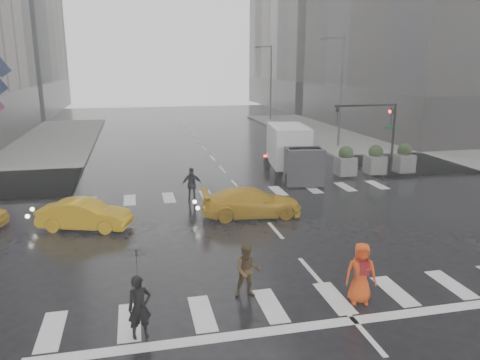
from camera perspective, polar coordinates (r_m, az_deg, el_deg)
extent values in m
plane|color=black|center=(19.86, 4.34, -6.15)|extent=(120.00, 120.00, 0.00)
cube|color=slate|center=(43.83, 22.32, 4.09)|extent=(35.00, 35.00, 0.15)
cube|color=#302C2A|center=(56.79, 24.98, 8.04)|extent=(26.05, 26.05, 4.40)
cube|color=#302C2A|center=(81.63, 12.44, 10.44)|extent=(26.05, 26.05, 4.40)
cylinder|color=black|center=(30.49, 18.14, 4.67)|extent=(0.16, 0.16, 4.50)
cylinder|color=black|center=(29.26, 15.06, 8.77)|extent=(4.00, 0.12, 0.12)
imported|color=black|center=(30.18, 17.94, 7.38)|extent=(0.16, 0.20, 1.00)
imported|color=black|center=(28.51, 11.76, 7.82)|extent=(0.16, 0.20, 1.00)
sphere|color=#FF190C|center=(30.10, 17.82, 7.95)|extent=(0.20, 0.20, 0.20)
cube|color=#0C5429|center=(30.64, 17.96, 6.15)|extent=(0.90, 0.03, 0.22)
cylinder|color=#59595B|center=(39.52, 12.19, 10.32)|extent=(0.20, 0.20, 9.00)
cylinder|color=#59595B|center=(39.13, 11.27, 16.64)|extent=(1.80, 0.12, 0.12)
cube|color=#59595B|center=(38.78, 10.00, 16.57)|extent=(0.50, 0.22, 0.15)
cylinder|color=#59595B|center=(58.26, 3.77, 11.69)|extent=(0.20, 0.20, 9.00)
cylinder|color=#59595B|center=(57.99, 2.95, 15.94)|extent=(1.80, 0.12, 0.12)
cube|color=#59595B|center=(57.75, 2.06, 15.86)|extent=(0.50, 0.22, 0.15)
cube|color=slate|center=(29.53, 12.71, 1.68)|extent=(1.10, 1.10, 1.10)
sphere|color=black|center=(29.37, 12.79, 3.20)|extent=(0.90, 0.90, 0.90)
cube|color=slate|center=(30.44, 16.11, 1.83)|extent=(1.10, 1.10, 1.10)
sphere|color=black|center=(30.29, 16.21, 3.31)|extent=(0.90, 0.90, 0.90)
cube|color=slate|center=(31.44, 19.31, 1.97)|extent=(1.10, 1.10, 1.10)
sphere|color=black|center=(31.30, 19.43, 3.40)|extent=(0.90, 0.90, 0.90)
cube|color=#11173E|center=(38.89, -27.22, 12.24)|extent=(1.54, 0.02, 1.66)
imported|color=black|center=(12.52, -12.15, -14.92)|extent=(0.70, 0.55, 1.68)
imported|color=black|center=(12.01, -12.44, -10.12)|extent=(1.18, 1.20, 0.88)
imported|color=#423017|center=(14.23, 0.94, -11.01)|extent=(0.86, 0.70, 1.63)
imported|color=#E94710|center=(14.29, 14.52, -10.91)|extent=(1.02, 0.80, 1.84)
cube|color=maroon|center=(14.06, 14.91, -10.34)|extent=(0.31, 0.23, 0.40)
imported|color=black|center=(23.71, -5.87, -0.59)|extent=(1.06, 0.68, 1.77)
imported|color=black|center=(27.50, 7.72, 1.22)|extent=(1.14, 0.79, 1.61)
imported|color=#D79A0B|center=(20.86, -18.41, -4.03)|extent=(4.05, 2.44, 1.26)
imported|color=#D79A0B|center=(21.43, 1.43, -2.73)|extent=(4.17, 2.18, 1.32)
cube|color=white|center=(29.55, 5.89, 4.24)|extent=(2.17, 4.16, 2.44)
cube|color=#29292D|center=(27.02, 7.81, 1.69)|extent=(2.08, 1.63, 2.08)
cube|color=black|center=(26.89, 7.86, 3.01)|extent=(1.81, 0.81, 0.81)
cylinder|color=black|center=(26.70, 5.99, 0.01)|extent=(0.25, 0.81, 0.81)
cylinder|color=black|center=(27.36, 9.76, 0.22)|extent=(0.25, 0.81, 0.81)
cylinder|color=black|center=(28.53, 4.71, 0.95)|extent=(0.25, 0.81, 0.81)
cylinder|color=black|center=(29.15, 8.27, 1.13)|extent=(0.25, 0.81, 0.81)
cylinder|color=black|center=(30.90, 3.30, 1.98)|extent=(0.25, 0.81, 0.81)
cylinder|color=black|center=(31.47, 6.63, 2.14)|extent=(0.25, 0.81, 0.81)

